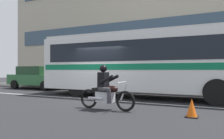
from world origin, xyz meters
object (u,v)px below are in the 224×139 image
object	(u,v)px
fire_hydrant	(187,85)
motorcycle_with_rider	(106,91)
transit_bus	(149,60)
parked_sedan_curbside	(37,77)
traffic_cone	(192,109)

from	to	relation	value
fire_hydrant	motorcycle_with_rider	bearing A→B (deg)	-105.57
transit_bus	fire_hydrant	xyz separation A→B (m)	(1.45, 2.48, -1.36)
parked_sedan_curbside	transit_bus	bearing A→B (deg)	-8.88
transit_bus	motorcycle_with_rider	bearing A→B (deg)	-94.86
motorcycle_with_rider	fire_hydrant	size ratio (longest dim) A/B	2.85
transit_bus	parked_sedan_curbside	bearing A→B (deg)	171.12
transit_bus	motorcycle_with_rider	distance (m)	4.10
motorcycle_with_rider	traffic_cone	size ratio (longest dim) A/B	3.89
traffic_cone	transit_bus	bearing A→B (deg)	122.87
parked_sedan_curbside	fire_hydrant	distance (m)	10.40
transit_bus	traffic_cone	distance (m)	4.88
transit_bus	fire_hydrant	bearing A→B (deg)	59.79
motorcycle_with_rider	traffic_cone	xyz separation A→B (m)	(2.83, 0.02, -0.40)
transit_bus	traffic_cone	size ratio (longest dim) A/B	20.51
transit_bus	parked_sedan_curbside	size ratio (longest dim) A/B	2.40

